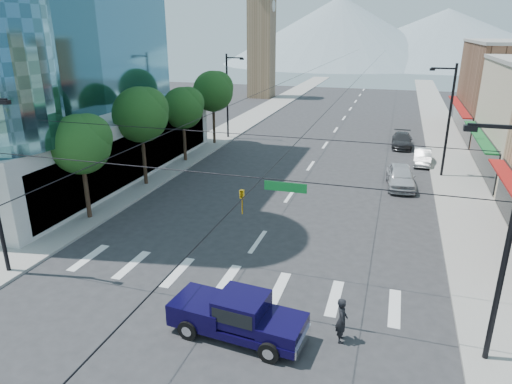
# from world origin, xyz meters

# --- Properties ---
(ground) EXTENTS (160.00, 160.00, 0.00)m
(ground) POSITION_xyz_m (0.00, 0.00, 0.00)
(ground) COLOR #28282B
(ground) RESTS_ON ground
(sidewalk_left) EXTENTS (4.00, 120.00, 0.15)m
(sidewalk_left) POSITION_xyz_m (-12.00, 40.00, 0.07)
(sidewalk_left) COLOR gray
(sidewalk_left) RESTS_ON ground
(sidewalk_right) EXTENTS (4.00, 120.00, 0.15)m
(sidewalk_right) POSITION_xyz_m (12.00, 40.00, 0.07)
(sidewalk_right) COLOR gray
(sidewalk_right) RESTS_ON ground
(clock_tower) EXTENTS (4.80, 4.80, 20.40)m
(clock_tower) POSITION_xyz_m (-16.50, 62.00, 10.64)
(clock_tower) COLOR #8C6B4C
(clock_tower) RESTS_ON ground
(mountain_left) EXTENTS (80.00, 80.00, 22.00)m
(mountain_left) POSITION_xyz_m (-15.00, 150.00, 11.00)
(mountain_left) COLOR gray
(mountain_left) RESTS_ON ground
(mountain_right) EXTENTS (90.00, 90.00, 18.00)m
(mountain_right) POSITION_xyz_m (20.00, 160.00, 9.00)
(mountain_right) COLOR gray
(mountain_right) RESTS_ON ground
(tree_near) EXTENTS (3.65, 3.64, 6.71)m
(tree_near) POSITION_xyz_m (-11.07, 6.10, 4.99)
(tree_near) COLOR black
(tree_near) RESTS_ON ground
(tree_midnear) EXTENTS (4.09, 4.09, 7.52)m
(tree_midnear) POSITION_xyz_m (-11.07, 13.10, 5.59)
(tree_midnear) COLOR black
(tree_midnear) RESTS_ON ground
(tree_midfar) EXTENTS (3.65, 3.64, 6.71)m
(tree_midfar) POSITION_xyz_m (-11.07, 20.10, 4.99)
(tree_midfar) COLOR black
(tree_midfar) RESTS_ON ground
(tree_far) EXTENTS (4.09, 4.09, 7.52)m
(tree_far) POSITION_xyz_m (-11.07, 27.10, 5.59)
(tree_far) COLOR black
(tree_far) RESTS_ON ground
(signal_rig) EXTENTS (21.80, 0.20, 9.00)m
(signal_rig) POSITION_xyz_m (0.19, -1.00, 4.64)
(signal_rig) COLOR black
(signal_rig) RESTS_ON ground
(lamp_pole_nw) EXTENTS (2.00, 0.25, 9.00)m
(lamp_pole_nw) POSITION_xyz_m (-10.67, 30.00, 4.94)
(lamp_pole_nw) COLOR black
(lamp_pole_nw) RESTS_ON ground
(lamp_pole_ne) EXTENTS (2.00, 0.25, 9.00)m
(lamp_pole_ne) POSITION_xyz_m (10.67, 22.00, 4.94)
(lamp_pole_ne) COLOR black
(lamp_pole_ne) RESTS_ON ground
(pickup_truck) EXTENTS (5.58, 2.52, 1.84)m
(pickup_truck) POSITION_xyz_m (1.68, -2.28, 0.96)
(pickup_truck) COLOR black
(pickup_truck) RESTS_ON ground
(pedestrian) EXTENTS (0.56, 0.75, 1.85)m
(pedestrian) POSITION_xyz_m (5.62, -1.38, 0.93)
(pedestrian) COLOR black
(pedestrian) RESTS_ON ground
(parked_car_near) EXTENTS (2.42, 5.14, 1.70)m
(parked_car_near) POSITION_xyz_m (7.60, 18.39, 0.85)
(parked_car_near) COLOR silver
(parked_car_near) RESTS_ON ground
(parked_car_mid) EXTENTS (1.55, 4.12, 1.35)m
(parked_car_mid) POSITION_xyz_m (9.40, 25.49, 0.67)
(parked_car_mid) COLOR silver
(parked_car_mid) RESTS_ON ground
(parked_car_far) EXTENTS (2.06, 4.91, 1.42)m
(parked_car_far) POSITION_xyz_m (7.60, 31.52, 0.71)
(parked_car_far) COLOR #2C2C2E
(parked_car_far) RESTS_ON ground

